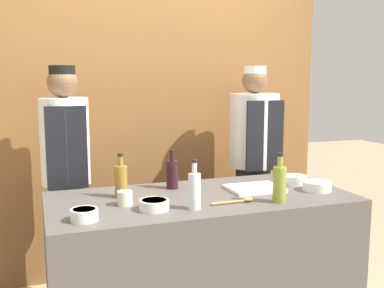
% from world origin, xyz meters
% --- Properties ---
extents(cabinet_wall, '(2.87, 0.18, 2.40)m').
position_xyz_m(cabinet_wall, '(0.00, 1.17, 1.20)').
color(cabinet_wall, brown).
rests_on(cabinet_wall, ground_plane).
extents(counter, '(1.73, 0.81, 0.89)m').
position_xyz_m(counter, '(0.00, 0.00, 0.44)').
color(counter, '#514C47').
rests_on(counter, ground_plane).
extents(sauce_bowl_brown, '(0.16, 0.16, 0.05)m').
position_xyz_m(sauce_bowl_brown, '(-0.33, -0.18, 0.92)').
color(sauce_bowl_brown, white).
rests_on(sauce_bowl_brown, counter).
extents(sauce_bowl_yellow, '(0.17, 0.17, 0.06)m').
position_xyz_m(sauce_bowl_yellow, '(0.70, -0.12, 0.92)').
color(sauce_bowl_yellow, white).
rests_on(sauce_bowl_yellow, counter).
extents(sauce_bowl_orange, '(0.13, 0.13, 0.06)m').
position_xyz_m(sauce_bowl_orange, '(-0.69, -0.24, 0.92)').
color(sauce_bowl_orange, white).
rests_on(sauce_bowl_orange, counter).
extents(sauce_bowl_red, '(0.15, 0.15, 0.06)m').
position_xyz_m(sauce_bowl_red, '(0.67, 0.08, 0.92)').
color(sauce_bowl_red, white).
rests_on(sauce_bowl_red, counter).
extents(cutting_board, '(0.32, 0.25, 0.02)m').
position_xyz_m(cutting_board, '(0.35, 0.02, 0.90)').
color(cutting_board, white).
rests_on(cutting_board, counter).
extents(bottle_vinegar, '(0.07, 0.07, 0.25)m').
position_xyz_m(bottle_vinegar, '(-0.44, 0.13, 0.99)').
color(bottle_vinegar, olive).
rests_on(bottle_vinegar, counter).
extents(bottle_oil, '(0.07, 0.07, 0.27)m').
position_xyz_m(bottle_oil, '(0.35, -0.27, 1.00)').
color(bottle_oil, olive).
rests_on(bottle_oil, counter).
extents(bottle_wine, '(0.07, 0.07, 0.24)m').
position_xyz_m(bottle_wine, '(-0.11, 0.23, 0.98)').
color(bottle_wine, black).
rests_on(bottle_wine, counter).
extents(bottle_clear, '(0.06, 0.06, 0.26)m').
position_xyz_m(bottle_clear, '(-0.13, -0.24, 0.99)').
color(bottle_clear, silver).
rests_on(bottle_clear, counter).
extents(cup_cream, '(0.08, 0.08, 0.08)m').
position_xyz_m(cup_cream, '(-0.45, -0.05, 0.93)').
color(cup_cream, silver).
rests_on(cup_cream, counter).
extents(wooden_spoon, '(0.24, 0.04, 0.03)m').
position_xyz_m(wooden_spoon, '(0.13, -0.21, 0.90)').
color(wooden_spoon, '#B2844C').
rests_on(wooden_spoon, counter).
extents(chef_left, '(0.32, 0.32, 1.64)m').
position_xyz_m(chef_left, '(-0.70, 0.71, 0.90)').
color(chef_left, '#28282D').
rests_on(chef_left, ground_plane).
extents(chef_right, '(0.37, 0.37, 1.65)m').
position_xyz_m(chef_right, '(0.70, 0.71, 0.89)').
color(chef_right, '#28282D').
rests_on(chef_right, ground_plane).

